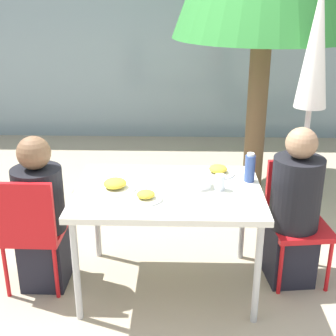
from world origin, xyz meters
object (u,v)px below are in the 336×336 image
object	(u,v)px
chair_left	(30,226)
chair_right	(296,212)
person_left	(41,218)
bottle	(250,168)
salad_bowl	(199,182)
closed_umbrella	(314,67)
person_right	(294,212)
drinking_cup	(220,182)

from	to	relation	value
chair_left	chair_right	xyz separation A→B (m)	(1.82, 0.26, 0.00)
chair_left	person_left	world-z (taller)	person_left
bottle	salad_bowl	xyz separation A→B (m)	(-0.34, -0.10, -0.06)
closed_umbrella	bottle	world-z (taller)	closed_umbrella
person_right	closed_umbrella	bearing A→B (deg)	-113.97
closed_umbrella	salad_bowl	bearing A→B (deg)	-138.20
chair_right	closed_umbrella	bearing A→B (deg)	-112.89
bottle	salad_bowl	size ratio (longest dim) A/B	1.22
closed_umbrella	bottle	distance (m)	1.05
chair_right	person_right	world-z (taller)	person_right
person_right	drinking_cup	xyz separation A→B (m)	(-0.53, -0.10, 0.26)
chair_right	person_right	size ratio (longest dim) A/B	0.75
chair_right	drinking_cup	size ratio (longest dim) A/B	8.27
person_right	salad_bowl	distance (m)	0.70
person_left	chair_right	world-z (taller)	person_left
chair_left	bottle	distance (m)	1.52
bottle	person_right	bearing A→B (deg)	-9.12
drinking_cup	salad_bowl	xyz separation A→B (m)	(-0.13, 0.05, -0.02)
person_left	drinking_cup	bearing A→B (deg)	0.40
bottle	chair_right	bearing A→B (deg)	5.66
chair_left	person_left	xyz separation A→B (m)	(0.05, 0.08, 0.02)
person_left	person_right	world-z (taller)	person_right
person_left	chair_right	size ratio (longest dim) A/B	1.29
person_right	drinking_cup	world-z (taller)	person_right
closed_umbrella	drinking_cup	distance (m)	1.29
person_left	salad_bowl	distance (m)	1.10
chair_right	person_right	xyz separation A→B (m)	(-0.04, -0.09, 0.04)
person_right	bottle	distance (m)	0.44
chair_right	bottle	distance (m)	0.50
chair_left	salad_bowl	world-z (taller)	chair_left
closed_umbrella	drinking_cup	xyz separation A→B (m)	(-0.76, -0.84, -0.61)
chair_left	chair_right	world-z (taller)	same
chair_left	bottle	bearing A→B (deg)	9.27
bottle	chair_left	bearing A→B (deg)	-171.23
chair_right	bottle	bearing A→B (deg)	-1.12
person_left	closed_umbrella	world-z (taller)	closed_umbrella
person_left	drinking_cup	size ratio (longest dim) A/B	10.64
chair_left	closed_umbrella	size ratio (longest dim) A/B	0.41
person_left	chair_right	bearing A→B (deg)	6.34
person_right	bottle	xyz separation A→B (m)	(-0.32, 0.05, 0.30)
salad_bowl	chair_left	bearing A→B (deg)	-173.64
person_right	bottle	world-z (taller)	person_right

